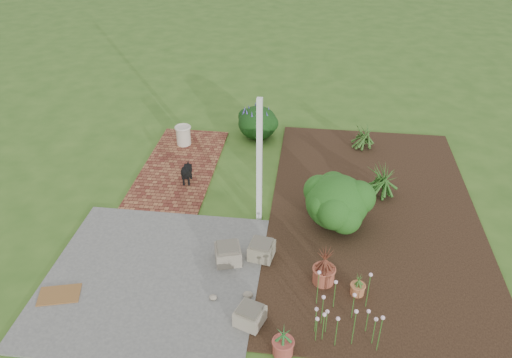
# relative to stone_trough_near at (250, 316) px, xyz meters

# --- Properties ---
(ground) EXTENTS (80.00, 80.00, 0.00)m
(ground) POSITION_rel_stone_trough_near_xyz_m (-0.48, 2.50, -0.17)
(ground) COLOR #335A1C
(ground) RESTS_ON ground
(concrete_patio) EXTENTS (3.50, 3.50, 0.04)m
(concrete_patio) POSITION_rel_stone_trough_near_xyz_m (-1.73, 0.75, -0.15)
(concrete_patio) COLOR #595956
(concrete_patio) RESTS_ON ground
(brick_path) EXTENTS (1.60, 3.50, 0.04)m
(brick_path) POSITION_rel_stone_trough_near_xyz_m (-2.18, 4.25, -0.15)
(brick_path) COLOR #5C261D
(brick_path) RESTS_ON ground
(garden_bed) EXTENTS (4.00, 7.00, 0.03)m
(garden_bed) POSITION_rel_stone_trough_near_xyz_m (2.02, 3.00, -0.15)
(garden_bed) COLOR black
(garden_bed) RESTS_ON ground
(veranda_post) EXTENTS (0.10, 0.10, 2.50)m
(veranda_post) POSITION_rel_stone_trough_near_xyz_m (-0.18, 2.60, 1.08)
(veranda_post) COLOR white
(veranda_post) RESTS_ON ground
(stone_trough_near) EXTENTS (0.49, 0.49, 0.26)m
(stone_trough_near) POSITION_rel_stone_trough_near_xyz_m (0.00, 0.00, 0.00)
(stone_trough_near) COLOR gray
(stone_trough_near) RESTS_ON concrete_patio
(stone_trough_mid) EXTENTS (0.53, 0.53, 0.28)m
(stone_trough_mid) POSITION_rel_stone_trough_near_xyz_m (-0.55, 1.29, 0.01)
(stone_trough_mid) COLOR gray
(stone_trough_mid) RESTS_ON concrete_patio
(stone_trough_far) EXTENTS (0.47, 0.47, 0.27)m
(stone_trough_far) POSITION_rel_stone_trough_near_xyz_m (0.00, 1.47, 0.01)
(stone_trough_far) COLOR #766E59
(stone_trough_far) RESTS_ON concrete_patio
(coir_doormat) EXTENTS (0.72, 0.56, 0.02)m
(coir_doormat) POSITION_rel_stone_trough_near_xyz_m (-3.06, 0.16, -0.12)
(coir_doormat) COLOR brown
(coir_doormat) RESTS_ON concrete_patio
(black_dog) EXTENTS (0.18, 0.54, 0.46)m
(black_dog) POSITION_rel_stone_trough_near_xyz_m (-1.84, 3.58, 0.15)
(black_dog) COLOR black
(black_dog) RESTS_ON brick_path
(cream_ceramic_urn) EXTENTS (0.37, 0.37, 0.45)m
(cream_ceramic_urn) POSITION_rel_stone_trough_near_xyz_m (-2.33, 5.26, 0.10)
(cream_ceramic_urn) COLOR beige
(cream_ceramic_urn) RESTS_ON brick_path
(evergreen_shrub) EXTENTS (1.22, 1.22, 0.99)m
(evergreen_shrub) POSITION_rel_stone_trough_near_xyz_m (1.27, 2.62, 0.36)
(evergreen_shrub) COLOR #163C10
(evergreen_shrub) RESTS_ON garden_bed
(agapanthus_clump_back) EXTENTS (0.88, 0.88, 0.78)m
(agapanthus_clump_back) POSITION_rel_stone_trough_near_xyz_m (2.17, 3.67, 0.25)
(agapanthus_clump_back) COLOR #0C3D0E
(agapanthus_clump_back) RESTS_ON garden_bed
(agapanthus_clump_front) EXTENTS (0.99, 0.99, 0.69)m
(agapanthus_clump_front) POSITION_rel_stone_trough_near_xyz_m (1.92, 5.65, 0.21)
(agapanthus_clump_front) COLOR #103712
(agapanthus_clump_front) RESTS_ON garden_bed
(pink_flower_patch) EXTENTS (1.31, 1.31, 0.68)m
(pink_flower_patch) POSITION_rel_stone_trough_near_xyz_m (1.41, 0.12, 0.20)
(pink_flower_patch) COLOR #113D0F
(pink_flower_patch) RESTS_ON garden_bed
(terracotta_pot_bronze) EXTENTS (0.39, 0.39, 0.28)m
(terracotta_pot_bronze) POSITION_rel_stone_trough_near_xyz_m (1.07, 1.00, 0.00)
(terracotta_pot_bronze) COLOR #A34D37
(terracotta_pot_bronze) RESTS_ON garden_bed
(terracotta_pot_small_left) EXTENTS (0.23, 0.23, 0.18)m
(terracotta_pot_small_left) POSITION_rel_stone_trough_near_xyz_m (1.61, 0.80, -0.05)
(terracotta_pot_small_left) COLOR #B4693D
(terracotta_pot_small_left) RESTS_ON garden_bed
(terracotta_pot_small_right) EXTENTS (0.36, 0.36, 0.24)m
(terracotta_pot_small_right) POSITION_rel_stone_trough_near_xyz_m (0.53, -0.48, -0.02)
(terracotta_pot_small_right) COLOR #A24136
(terracotta_pot_small_right) RESTS_ON garden_bed
(purple_flowering_bush) EXTENTS (1.11, 1.11, 0.81)m
(purple_flowering_bush) POSITION_rel_stone_trough_near_xyz_m (-0.62, 5.93, 0.24)
(purple_flowering_bush) COLOR black
(purple_flowering_bush) RESTS_ON ground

